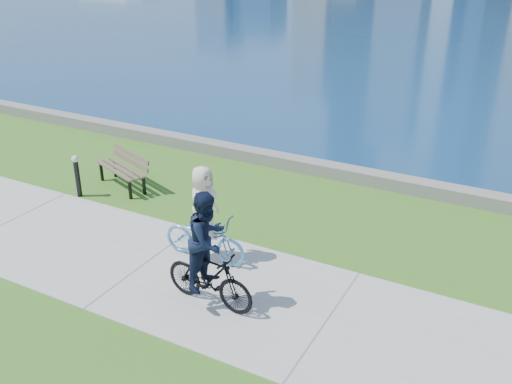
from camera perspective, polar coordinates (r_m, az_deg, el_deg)
ground at (r=12.02m, az=-11.08°, el=-7.12°), size 320.00×320.00×0.00m
concrete_path at (r=12.02m, az=-11.08°, el=-7.08°), size 80.00×3.50×0.02m
seawall at (r=16.64m, az=2.25°, el=3.22°), size 90.00×0.50×0.35m
park_bench at (r=15.49m, az=-13.03°, el=2.48°), size 1.90×1.22×0.93m
bollard_lamp at (r=15.19m, az=-17.47°, el=1.81°), size 0.18×0.18×1.12m
cyclist_woman at (r=11.65m, az=-5.22°, el=-3.38°), size 0.70×1.88×2.05m
cyclist_man at (r=10.15m, az=-4.79°, el=-6.73°), size 0.73×1.86×2.24m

